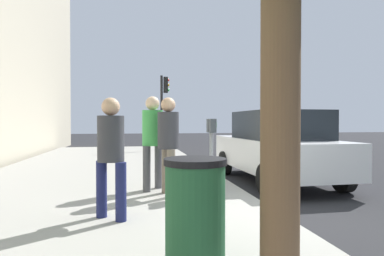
{
  "coord_description": "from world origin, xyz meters",
  "views": [
    {
      "loc": [
        -4.61,
        2.14,
        1.49
      ],
      "look_at": [
        1.83,
        1.0,
        1.38
      ],
      "focal_mm": 30.88,
      "sensor_mm": 36.0,
      "label": 1
    }
  ],
  "objects": [
    {
      "name": "parking_officer",
      "position": [
        1.96,
        1.78,
        1.26
      ],
      "size": [
        0.47,
        0.4,
        1.86
      ],
      "rotation": [
        0.0,
        0.0,
        -2.23
      ],
      "color": "#47474C",
      "rests_on": "sidewalk_slab"
    },
    {
      "name": "parked_sedan_near",
      "position": [
        3.07,
        -1.35,
        0.89
      ],
      "size": [
        4.44,
        2.05,
        1.77
      ],
      "color": "silver",
      "rests_on": "ground_plane"
    },
    {
      "name": "pedestrian_bystander",
      "position": [
        0.07,
        2.46,
        1.13
      ],
      "size": [
        0.39,
        0.43,
        1.69
      ],
      "rotation": [
        0.0,
        0.0,
        -0.72
      ],
      "color": "#191E4C",
      "rests_on": "sidewalk_slab"
    },
    {
      "name": "trash_bin",
      "position": [
        -1.61,
        1.58,
        0.66
      ],
      "size": [
        0.59,
        0.59,
        1.01
      ],
      "color": "#1E4C2D",
      "rests_on": "sidewalk_slab"
    },
    {
      "name": "sidewalk_slab",
      "position": [
        0.0,
        3.0,
        0.07
      ],
      "size": [
        28.0,
        6.0,
        0.15
      ],
      "primitive_type": "cube",
      "color": "gray",
      "rests_on": "ground_plane"
    },
    {
      "name": "pedestrian_at_meter",
      "position": [
        1.45,
        1.52,
        1.22
      ],
      "size": [
        0.54,
        0.39,
        1.8
      ],
      "rotation": [
        0.0,
        0.0,
        -1.42
      ],
      "color": "#726656",
      "rests_on": "sidewalk_slab"
    },
    {
      "name": "traffic_signal",
      "position": [
        11.3,
        0.72,
        2.58
      ],
      "size": [
        0.24,
        0.44,
        3.6
      ],
      "color": "black",
      "rests_on": "sidewalk_slab"
    },
    {
      "name": "parking_meter",
      "position": [
        1.46,
        0.7,
        1.17
      ],
      "size": [
        0.36,
        0.12,
        1.41
      ],
      "color": "gray",
      "rests_on": "sidewalk_slab"
    },
    {
      "name": "ground_plane",
      "position": [
        0.0,
        0.0,
        0.0
      ],
      "size": [
        80.0,
        80.0,
        0.0
      ],
      "primitive_type": "plane",
      "color": "#232326",
      "rests_on": "ground"
    }
  ]
}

